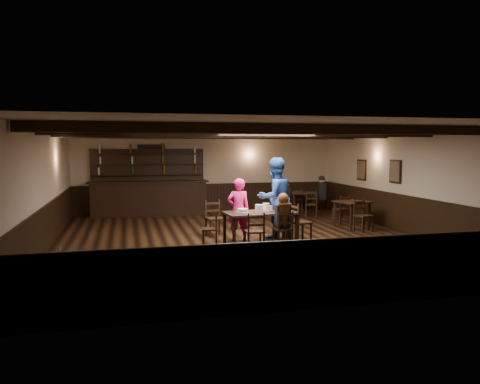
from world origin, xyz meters
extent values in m
plane|color=black|center=(0.00, 0.00, 0.00)|extent=(10.00, 10.00, 0.00)
cube|color=beige|center=(0.00, 5.00, 1.35)|extent=(9.00, 0.02, 2.70)
cube|color=beige|center=(0.00, -5.00, 1.35)|extent=(9.00, 0.02, 2.70)
cube|color=beige|center=(-4.50, 0.00, 1.35)|extent=(0.02, 10.00, 2.70)
cube|color=beige|center=(4.50, 0.00, 1.35)|extent=(0.02, 10.00, 2.70)
cube|color=silver|center=(0.00, 0.00, 2.70)|extent=(9.00, 10.00, 0.02)
cube|color=black|center=(0.00, 4.97, 0.50)|extent=(9.00, 0.04, 1.00)
cube|color=black|center=(0.00, -4.97, 0.50)|extent=(9.00, 0.04, 1.00)
cube|color=black|center=(-4.47, 0.00, 0.50)|extent=(0.04, 10.00, 1.00)
cube|color=black|center=(4.47, 0.00, 0.50)|extent=(0.04, 10.00, 1.00)
cube|color=black|center=(-1.90, 4.97, 1.85)|extent=(0.90, 0.03, 1.00)
cube|color=black|center=(-1.90, 4.95, 1.85)|extent=(0.80, 0.02, 0.90)
cube|color=black|center=(4.47, 0.50, 1.60)|extent=(0.03, 0.55, 0.65)
cube|color=#72664C|center=(4.45, 0.50, 1.60)|extent=(0.02, 0.45, 0.55)
cube|color=black|center=(4.47, 2.40, 1.55)|extent=(0.03, 0.55, 0.65)
cube|color=#72664C|center=(4.45, 2.40, 1.55)|extent=(0.02, 0.45, 0.55)
cube|color=black|center=(0.00, -3.00, 2.60)|extent=(8.90, 0.18, 0.18)
cube|color=black|center=(0.00, -1.00, 2.60)|extent=(8.90, 0.18, 0.18)
cube|color=black|center=(0.00, 1.00, 2.60)|extent=(8.90, 0.18, 0.18)
cube|color=black|center=(0.00, 3.00, 2.60)|extent=(8.90, 0.18, 0.18)
cube|color=black|center=(-0.41, -0.92, 0.35)|extent=(0.07, 0.07, 0.71)
cube|color=black|center=(-0.48, -0.21, 0.35)|extent=(0.07, 0.07, 0.71)
cube|color=black|center=(1.12, -0.76, 0.35)|extent=(0.07, 0.07, 0.71)
cube|color=black|center=(1.05, -0.05, 0.35)|extent=(0.07, 0.07, 0.71)
cube|color=black|center=(0.32, -0.48, 0.73)|extent=(1.74, 0.99, 0.04)
cube|color=#A5A8AD|center=(0.28, -0.09, 0.73)|extent=(1.66, 0.20, 0.05)
cube|color=#A5A8AD|center=(0.36, -0.88, 0.73)|extent=(1.66, 0.20, 0.05)
cube|color=#A5A8AD|center=(1.13, -0.40, 0.73)|extent=(0.11, 0.83, 0.05)
cube|color=#A5A8AD|center=(-0.49, -0.57, 0.73)|extent=(0.11, 0.83, 0.05)
cube|color=black|center=(0.15, -1.06, 0.21)|extent=(0.03, 0.03, 0.41)
cube|color=black|center=(0.14, -1.38, 0.21)|extent=(0.03, 0.03, 0.41)
cube|color=black|center=(-0.19, -1.05, 0.21)|extent=(0.03, 0.03, 0.41)
cube|color=black|center=(-0.20, -1.37, 0.21)|extent=(0.03, 0.03, 0.41)
cube|color=black|center=(-0.02, -1.22, 0.43)|extent=(0.41, 0.39, 0.04)
cube|color=black|center=(-0.03, -1.38, 0.64)|extent=(0.40, 0.04, 0.43)
cube|color=black|center=(-0.03, -1.38, 0.60)|extent=(0.34, 0.03, 0.05)
cube|color=black|center=(-0.03, -1.38, 0.77)|extent=(0.34, 0.03, 0.05)
cube|color=black|center=(0.84, -0.86, 0.20)|extent=(0.04, 0.04, 0.40)
cube|color=black|center=(0.87, -1.18, 0.20)|extent=(0.04, 0.04, 0.40)
cube|color=black|center=(0.51, -0.89, 0.20)|extent=(0.04, 0.04, 0.40)
cube|color=black|center=(0.54, -1.21, 0.20)|extent=(0.04, 0.04, 0.40)
cube|color=black|center=(0.69, -1.04, 0.42)|extent=(0.42, 0.40, 0.04)
cube|color=black|center=(0.70, -1.19, 0.63)|extent=(0.39, 0.07, 0.42)
cube|color=black|center=(0.70, -1.19, 0.59)|extent=(0.34, 0.05, 0.05)
cube|color=black|center=(0.70, -1.19, 0.75)|extent=(0.34, 0.05, 0.05)
cube|color=black|center=(-1.01, -0.33, 0.19)|extent=(0.04, 0.04, 0.38)
cube|color=black|center=(-0.72, -0.39, 0.19)|extent=(0.04, 0.04, 0.38)
cube|color=black|center=(-1.07, -0.64, 0.19)|extent=(0.04, 0.04, 0.38)
cube|color=black|center=(-0.78, -0.70, 0.19)|extent=(0.04, 0.04, 0.38)
cube|color=black|center=(-0.89, -0.51, 0.40)|extent=(0.42, 0.43, 0.04)
cube|color=black|center=(-0.75, -0.54, 0.59)|extent=(0.11, 0.37, 0.40)
cube|color=black|center=(-0.75, -0.54, 0.55)|extent=(0.09, 0.31, 0.04)
cube|color=black|center=(-0.75, -0.54, 0.71)|extent=(0.09, 0.31, 0.04)
cube|color=black|center=(1.52, -0.71, 0.23)|extent=(0.04, 0.04, 0.45)
cube|color=black|center=(1.16, -0.78, 0.23)|extent=(0.04, 0.04, 0.45)
cube|color=black|center=(1.44, -0.34, 0.23)|extent=(0.04, 0.04, 0.45)
cube|color=black|center=(1.09, -0.40, 0.23)|extent=(0.04, 0.04, 0.45)
cube|color=black|center=(1.30, -0.56, 0.48)|extent=(0.50, 0.52, 0.04)
cube|color=black|center=(1.13, -0.59, 0.71)|extent=(0.12, 0.44, 0.48)
cube|color=black|center=(1.13, -0.59, 0.67)|extent=(0.10, 0.38, 0.05)
cube|color=black|center=(1.13, -0.59, 0.86)|extent=(0.10, 0.38, 0.05)
cube|color=black|center=(-0.72, 0.41, 0.22)|extent=(0.04, 0.04, 0.44)
cube|color=black|center=(-0.77, 0.75, 0.22)|extent=(0.04, 0.04, 0.44)
cube|color=black|center=(-0.36, 0.47, 0.22)|extent=(0.04, 0.04, 0.44)
cube|color=black|center=(-0.41, 0.81, 0.22)|extent=(0.04, 0.04, 0.44)
cube|color=black|center=(-0.57, 0.61, 0.46)|extent=(0.49, 0.47, 0.04)
cube|color=black|center=(-0.59, 0.78, 0.69)|extent=(0.43, 0.11, 0.46)
cube|color=black|center=(-0.59, 0.78, 0.64)|extent=(0.37, 0.09, 0.05)
cube|color=black|center=(-0.59, 0.78, 0.82)|extent=(0.37, 0.09, 0.05)
imported|color=#FF237E|center=(-0.11, -0.06, 0.76)|extent=(0.56, 0.37, 1.52)
imported|color=navy|center=(0.87, 0.11, 1.01)|extent=(1.16, 1.02, 2.01)
cube|color=black|center=(0.69, -0.92, 0.52)|extent=(0.31, 0.31, 0.13)
cube|color=black|center=(0.69, -1.04, 0.74)|extent=(0.33, 0.19, 0.47)
cylinder|color=black|center=(0.69, -1.04, 0.95)|extent=(0.10, 0.33, 0.33)
sphere|color=#D8A384|center=(0.69, -1.04, 1.10)|extent=(0.20, 0.20, 0.20)
sphere|color=#391D0D|center=(0.69, -1.07, 1.11)|extent=(0.25, 0.25, 0.25)
cone|color=#391D0D|center=(0.69, -1.16, 0.72)|extent=(0.19, 0.19, 0.58)
cylinder|color=white|center=(-0.11, -0.49, 0.76)|extent=(0.29, 0.29, 0.01)
cylinder|color=white|center=(-0.11, -0.49, 0.81)|extent=(0.23, 0.23, 0.08)
cylinder|color=silver|center=(-0.11, -0.49, 0.79)|extent=(0.25, 0.25, 0.04)
cylinder|color=white|center=(0.27, -0.56, 0.84)|extent=(0.19, 0.19, 0.18)
cylinder|color=white|center=(0.49, -0.40, 0.85)|extent=(0.16, 0.16, 0.19)
cylinder|color=#A5A8AD|center=(0.36, -0.33, 0.77)|extent=(0.05, 0.05, 0.03)
sphere|color=orange|center=(0.36, -0.33, 0.80)|extent=(0.03, 0.03, 0.03)
cylinder|color=silver|center=(0.71, -0.57, 0.79)|extent=(0.03, 0.03, 0.08)
cylinder|color=#A5A8AD|center=(0.74, -0.51, 0.79)|extent=(0.03, 0.03, 0.08)
cylinder|color=silver|center=(0.62, -0.35, 0.81)|extent=(0.08, 0.08, 0.12)
cube|color=maroon|center=(0.88, -0.55, 0.75)|extent=(0.32, 0.30, 0.00)
cube|color=#0D1645|center=(0.89, -0.33, 0.75)|extent=(0.32, 0.23, 0.00)
cube|color=black|center=(-2.02, 4.65, 0.55)|extent=(3.71, 0.60, 1.10)
cube|color=black|center=(-2.02, 4.65, 1.12)|extent=(3.91, 0.70, 0.05)
cube|color=black|center=(-2.02, 4.92, 1.10)|extent=(3.71, 0.10, 2.20)
cube|color=black|center=(-2.02, 4.82, 1.35)|extent=(3.61, 0.22, 0.03)
cube|color=black|center=(-2.02, 4.82, 1.70)|extent=(3.61, 0.22, 0.03)
cube|color=black|center=(-2.02, 4.82, 2.05)|extent=(3.61, 0.22, 0.03)
cube|color=black|center=(3.43, 0.97, 0.73)|extent=(1.00, 1.00, 0.04)
cube|color=black|center=(3.19, 0.56, 0.35)|extent=(0.05, 0.05, 0.71)
cube|color=black|center=(3.02, 1.21, 0.35)|extent=(0.05, 0.05, 0.71)
cube|color=black|center=(3.84, 0.73, 0.35)|extent=(0.05, 0.05, 0.71)
cube|color=black|center=(3.67, 1.38, 0.35)|extent=(0.05, 0.05, 0.71)
cube|color=black|center=(3.08, 3.73, 0.73)|extent=(1.03, 1.03, 0.04)
cube|color=black|center=(2.66, 3.56, 0.35)|extent=(0.05, 0.05, 0.71)
cube|color=black|center=(2.92, 4.15, 0.35)|extent=(0.05, 0.05, 0.71)
cube|color=black|center=(3.24, 3.30, 0.35)|extent=(0.05, 0.05, 0.71)
cube|color=black|center=(3.51, 3.89, 0.35)|extent=(0.05, 0.05, 0.71)
cube|color=black|center=(2.51, 3.91, 0.71)|extent=(0.20, 0.33, 0.48)
sphere|color=#D8A384|center=(2.51, 3.91, 1.03)|extent=(0.18, 0.18, 0.18)
sphere|color=black|center=(2.51, 3.91, 1.06)|extent=(0.19, 0.19, 0.19)
cube|color=black|center=(3.78, 3.89, 0.76)|extent=(0.34, 0.44, 0.57)
sphere|color=#D8A384|center=(3.78, 3.89, 1.14)|extent=(0.22, 0.22, 0.22)
sphere|color=black|center=(3.78, 3.89, 1.17)|extent=(0.23, 0.23, 0.23)
camera|label=1|loc=(-2.73, -10.96, 2.29)|focal=35.00mm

